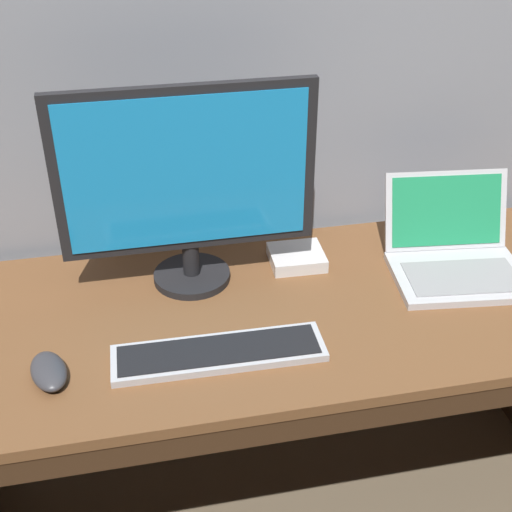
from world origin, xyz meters
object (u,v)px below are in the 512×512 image
object	(u,v)px
laptop_silver	(455,255)
external_monitor	(187,184)
computer_mouse	(49,371)
external_drive_box	(297,257)
wired_keyboard	(219,353)

from	to	relation	value
laptop_silver	external_monitor	distance (m)	0.67
laptop_silver	computer_mouse	distance (m)	0.97
external_monitor	computer_mouse	world-z (taller)	external_monitor
laptop_silver	external_drive_box	xyz separation A→B (m)	(-0.37, 0.11, -0.02)
external_monitor	external_drive_box	world-z (taller)	external_monitor
external_monitor	wired_keyboard	size ratio (longest dim) A/B	1.31
external_monitor	computer_mouse	xyz separation A→B (m)	(-0.32, -0.28, -0.24)
laptop_silver	computer_mouse	world-z (taller)	laptop_silver
laptop_silver	external_drive_box	world-z (taller)	laptop_silver
external_monitor	wired_keyboard	xyz separation A→B (m)	(0.02, -0.28, -0.25)
laptop_silver	wired_keyboard	size ratio (longest dim) A/B	0.78
laptop_silver	computer_mouse	size ratio (longest dim) A/B	2.80
computer_mouse	wired_keyboard	bearing A→B (deg)	-14.96
external_monitor	wired_keyboard	world-z (taller)	external_monitor
wired_keyboard	external_drive_box	bearing A→B (deg)	51.89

